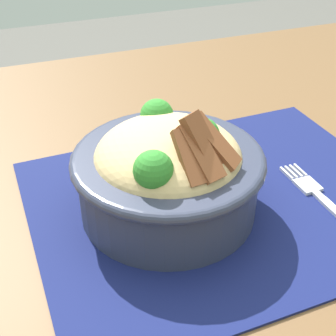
{
  "coord_description": "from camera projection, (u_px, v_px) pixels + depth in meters",
  "views": [
    {
      "loc": [
        -0.15,
        -0.36,
        1.04
      ],
      "look_at": [
        -0.02,
        -0.01,
        0.78
      ],
      "focal_mm": 51.33,
      "sensor_mm": 36.0,
      "label": 1
    }
  ],
  "objects": [
    {
      "name": "table",
      "position": [
        181.0,
        251.0,
        0.54
      ],
      "size": [
        1.27,
        0.88,
        0.72
      ],
      "color": "brown",
      "rests_on": "ground_plane"
    },
    {
      "name": "placemat",
      "position": [
        221.0,
        201.0,
        0.5
      ],
      "size": [
        0.39,
        0.31,
        0.0
      ],
      "primitive_type": "cube",
      "rotation": [
        0.0,
        0.0,
        0.02
      ],
      "color": "#11194C",
      "rests_on": "table"
    },
    {
      "name": "bowl",
      "position": [
        168.0,
        170.0,
        0.46
      ],
      "size": [
        0.19,
        0.19,
        0.12
      ],
      "color": "#2D3347",
      "rests_on": "placemat"
    },
    {
      "name": "fork",
      "position": [
        318.0,
        195.0,
        0.5
      ],
      "size": [
        0.02,
        0.12,
        0.0
      ],
      "color": "silver",
      "rests_on": "placemat"
    }
  ]
}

